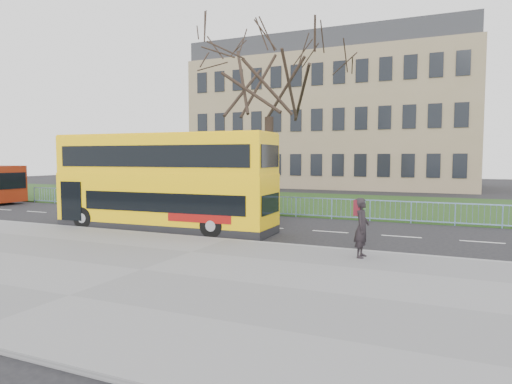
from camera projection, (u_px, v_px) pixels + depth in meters
ground at (244, 236)px, 18.99m from camera, size 120.00×120.00×0.00m
pavement at (142, 272)px, 12.83m from camera, size 80.00×10.50×0.12m
kerb at (227, 240)px, 17.57m from camera, size 80.00×0.20×0.14m
grass_verge at (332, 203)px, 32.02m from camera, size 80.00×15.40×0.08m
guard_railing at (296, 207)px, 24.96m from camera, size 40.00×0.12×1.10m
bare_tree at (269, 99)px, 28.78m from camera, size 9.57×9.57×13.67m
civic_building at (335, 125)px, 52.37m from camera, size 30.00×15.00×14.00m
yellow_bus at (164, 179)px, 20.41m from camera, size 10.23×2.84×4.25m
pedestrian at (362, 228)px, 14.33m from camera, size 0.47×0.70×1.88m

